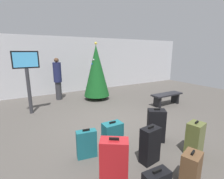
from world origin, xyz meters
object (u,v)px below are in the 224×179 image
at_px(holiday_tree, 96,71).
at_px(suitcase_6, 87,144).
at_px(waiting_bench, 167,97).
at_px(traveller_0, 58,78).
at_px(suitcase_2, 191,169).
at_px(suitcase_5, 113,136).
at_px(suitcase_7, 114,162).
at_px(suitcase_4, 156,125).
at_px(flight_info_kiosk, 27,71).
at_px(suitcase_0, 150,145).
at_px(suitcase_3, 195,138).

height_order(holiday_tree, suitcase_6, holiday_tree).
height_order(holiday_tree, waiting_bench, holiday_tree).
height_order(waiting_bench, traveller_0, traveller_0).
distance_m(suitcase_2, suitcase_6, 1.96).
bearing_deg(suitcase_6, suitcase_5, -2.18).
distance_m(suitcase_5, suitcase_7, 0.99).
xyz_separation_m(holiday_tree, waiting_bench, (2.10, -2.26, -0.95)).
bearing_deg(suitcase_4, flight_info_kiosk, 124.74).
bearing_deg(suitcase_6, suitcase_4, -8.10).
relative_size(traveller_0, suitcase_0, 2.46).
xyz_separation_m(suitcase_4, suitcase_7, (-1.58, -0.64, -0.00)).
distance_m(suitcase_3, suitcase_7, 1.92).
bearing_deg(suitcase_5, suitcase_6, 177.82).
xyz_separation_m(holiday_tree, suitcase_4, (-0.32, -4.08, -0.91)).
relative_size(suitcase_2, suitcase_5, 0.92).
relative_size(traveller_0, suitcase_4, 2.26).
relative_size(suitcase_0, suitcase_3, 1.04).
distance_m(suitcase_0, suitcase_2, 0.80).
distance_m(traveller_0, suitcase_2, 6.28).
distance_m(suitcase_3, suitcase_5, 1.76).
relative_size(flight_info_kiosk, suitcase_6, 3.48).
height_order(traveller_0, suitcase_0, traveller_0).
bearing_deg(suitcase_3, suitcase_7, 175.05).
bearing_deg(suitcase_3, traveller_0, 105.26).
height_order(traveller_0, suitcase_2, traveller_0).
xyz_separation_m(suitcase_0, suitcase_7, (-0.89, -0.11, 0.03)).
bearing_deg(suitcase_5, suitcase_3, -35.65).
xyz_separation_m(waiting_bench, suitcase_5, (-3.53, -1.60, -0.04)).
xyz_separation_m(flight_info_kiosk, suitcase_5, (1.39, -3.37, -1.20)).
bearing_deg(suitcase_0, flight_info_kiosk, 113.50).
bearing_deg(traveller_0, suitcase_6, -96.00).
bearing_deg(traveller_0, suitcase_7, -93.70).
bearing_deg(suitcase_4, suitcase_5, 168.71).
relative_size(suitcase_3, suitcase_5, 1.12).
xyz_separation_m(waiting_bench, suitcase_0, (-3.12, -2.36, 0.01)).
bearing_deg(suitcase_2, traveller_0, 96.50).
distance_m(waiting_bench, traveller_0, 4.81).
xyz_separation_m(flight_info_kiosk, suitcase_7, (0.91, -4.23, -1.11)).
bearing_deg(waiting_bench, flight_info_kiosk, 160.19).
height_order(waiting_bench, suitcase_3, suitcase_3).
height_order(flight_info_kiosk, suitcase_3, flight_info_kiosk).
height_order(flight_info_kiosk, suitcase_0, flight_info_kiosk).
bearing_deg(waiting_bench, suitcase_0, -142.90).
bearing_deg(suitcase_7, suitcase_5, 61.06).
relative_size(flight_info_kiosk, suitcase_5, 3.28).
bearing_deg(suitcase_0, waiting_bench, 37.10).
xyz_separation_m(suitcase_5, suitcase_6, (-0.61, 0.02, -0.02)).
bearing_deg(suitcase_7, waiting_bench, 31.60).
relative_size(holiday_tree, suitcase_0, 3.34).
distance_m(traveller_0, suitcase_3, 5.94).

